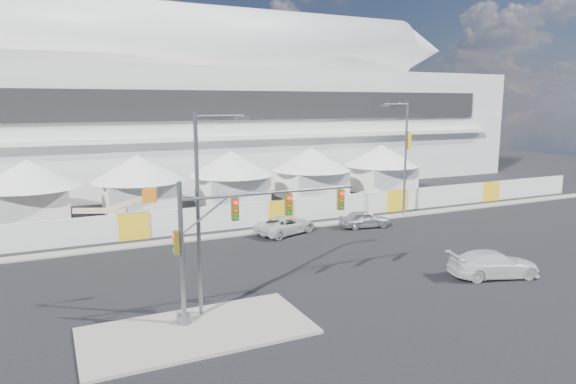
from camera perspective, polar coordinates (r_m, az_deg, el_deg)
name	(u,v)px	position (r m, az deg, el deg)	size (l,w,h in m)	color
ground	(290,290)	(28.44, 0.25, -10.81)	(160.00, 160.00, 0.00)	black
median_island	(198,331)	(23.88, -10.02, -14.95)	(10.00, 5.00, 0.15)	gray
far_curb	(426,212)	(49.23, 15.13, -2.19)	(80.00, 1.20, 0.12)	gray
stadium	(213,108)	(68.55, -8.31, 9.25)	(80.00, 24.80, 21.98)	silver
tent_row	(187,176)	(49.95, -11.21, 1.73)	(53.40, 8.40, 5.40)	white
hoarding_fence	(280,212)	(43.24, -0.88, -2.22)	(70.00, 0.25, 2.00)	white
scaffold_tower	(460,130)	(83.20, 18.53, 6.55)	(4.40, 4.40, 12.00)	#595B60
sedan_silver	(365,219)	(42.40, 8.51, -2.99)	(4.11, 1.65, 1.40)	silver
pickup_curb	(286,225)	(39.88, -0.26, -3.68)	(5.09, 2.35, 1.41)	silver
pickup_near	(494,264)	(32.52, 21.89, -7.44)	(5.29, 2.15, 1.53)	silver
lot_car_a	(380,196)	(53.08, 10.14, -0.45)	(4.23, 1.48, 1.39)	white
traffic_mast	(226,240)	(23.87, -6.88, -5.27)	(9.15, 0.63, 6.53)	gray
streetlight_median	(203,201)	(23.92, -9.43, -0.94)	(2.63, 0.26, 9.51)	slate
streetlight_curb	(404,151)	(46.55, 12.72, 4.50)	(3.01, 0.68, 10.17)	slate
boom_lift	(94,224)	(41.65, -20.76, -3.32)	(7.66, 2.95, 3.75)	orange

